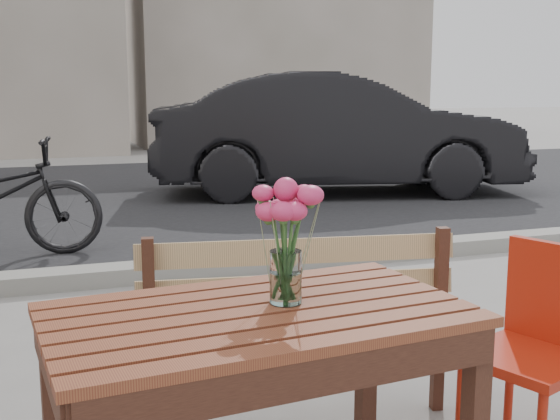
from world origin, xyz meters
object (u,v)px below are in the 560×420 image
object	(u,v)px
main_table	(259,350)
red_chair	(539,338)
parked_car	(336,134)
main_vase	(286,226)

from	to	relation	value
main_table	red_chair	xyz separation A→B (m)	(1.11, 0.15, -0.15)
main_table	red_chair	world-z (taller)	red_chair
parked_car	red_chair	bearing A→B (deg)	175.94
main_table	main_vase	bearing A→B (deg)	13.97
red_chair	main_vase	size ratio (longest dim) A/B	2.15
main_vase	main_table	bearing A→B (deg)	-161.06
main_table	parked_car	distance (m)	7.20
main_vase	parked_car	xyz separation A→B (m)	(3.00, 6.47, -0.19)
red_chair	main_vase	bearing A→B (deg)	-103.95
main_table	main_vase	size ratio (longest dim) A/B	3.37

